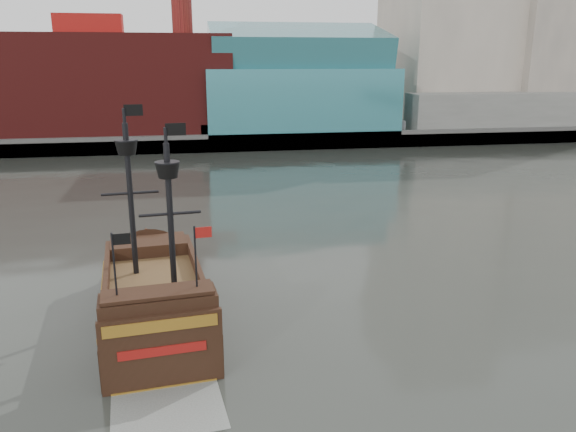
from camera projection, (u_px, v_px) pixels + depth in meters
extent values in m
plane|color=#292C27|center=(375.00, 368.00, 25.35)|extent=(400.00, 400.00, 0.00)
cube|color=slate|center=(228.00, 123.00, 112.29)|extent=(220.00, 60.00, 2.00)
cube|color=#4C4C49|center=(242.00, 143.00, 84.25)|extent=(220.00, 1.00, 2.60)
cube|color=maroon|center=(94.00, 85.00, 87.36)|extent=(42.00, 18.00, 15.00)
cube|color=teal|center=(298.00, 100.00, 91.48)|extent=(30.00, 16.00, 10.00)
cube|color=#AA9D8E|center=(552.00, 15.00, 101.40)|extent=(18.00, 18.00, 38.00)
cube|color=slate|center=(523.00, 111.00, 94.58)|extent=(40.00, 6.00, 6.00)
cube|color=teal|center=(298.00, 49.00, 89.32)|extent=(28.00, 14.94, 8.78)
cube|color=black|center=(156.00, 311.00, 29.67)|extent=(6.46, 12.92, 2.70)
cube|color=#4A341B|center=(154.00, 285.00, 29.26)|extent=(5.81, 11.63, 0.31)
cube|color=black|center=(149.00, 248.00, 33.77)|extent=(4.64, 2.94, 1.04)
cube|color=black|center=(159.00, 315.00, 24.06)|extent=(5.07, 2.16, 1.87)
cube|color=black|center=(163.00, 360.00, 23.62)|extent=(5.08, 0.79, 4.15)
cube|color=#8F621B|center=(161.00, 326.00, 23.04)|extent=(4.65, 0.57, 0.52)
cube|color=maroon|center=(163.00, 351.00, 23.35)|extent=(3.62, 0.46, 0.41)
cylinder|color=black|center=(131.00, 201.00, 29.34)|extent=(0.32, 0.32, 8.09)
cylinder|color=black|center=(171.00, 221.00, 26.73)|extent=(0.32, 0.32, 7.47)
cone|color=black|center=(127.00, 147.00, 28.58)|extent=(1.25, 1.25, 0.73)
cone|color=black|center=(168.00, 170.00, 26.05)|extent=(1.25, 1.25, 0.73)
cube|color=black|center=(133.00, 110.00, 28.20)|extent=(0.93, 0.13, 0.57)
cube|color=black|center=(176.00, 129.00, 25.67)|extent=(0.93, 0.13, 0.57)
cube|color=gray|center=(168.00, 410.00, 22.35)|extent=(4.77, 4.17, 0.02)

